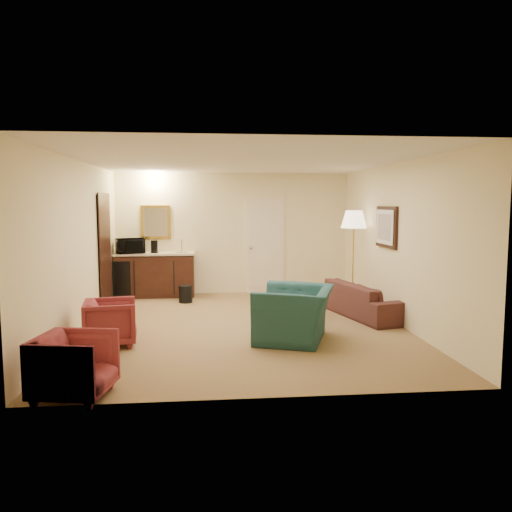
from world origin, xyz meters
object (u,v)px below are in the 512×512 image
(sofa, at_px, (364,294))
(coffee_table, at_px, (293,304))
(waste_bin, at_px, (186,294))
(wetbar_cabinet, at_px, (156,275))
(floor_lamp, at_px, (353,258))
(teal_armchair, at_px, (295,305))
(rose_chair_far, at_px, (74,363))
(microwave, at_px, (130,244))
(rose_chair_near, at_px, (111,320))
(coffee_maker, at_px, (154,247))

(sofa, relative_size, coffee_table, 2.28)
(waste_bin, bearing_deg, sofa, -25.19)
(wetbar_cabinet, bearing_deg, coffee_table, -42.52)
(wetbar_cabinet, height_order, floor_lamp, floor_lamp)
(teal_armchair, relative_size, rose_chair_far, 1.61)
(coffee_table, bearing_deg, wetbar_cabinet, 137.48)
(rose_chair_far, bearing_deg, microwave, 12.57)
(floor_lamp, height_order, waste_bin, floor_lamp)
(sofa, relative_size, teal_armchair, 1.69)
(rose_chair_near, distance_m, coffee_table, 3.07)
(wetbar_cabinet, distance_m, coffee_maker, 0.59)
(coffee_maker, bearing_deg, rose_chair_far, -76.79)
(floor_lamp, relative_size, waste_bin, 5.43)
(sofa, height_order, rose_chair_far, sofa)
(teal_armchair, bearing_deg, floor_lamp, 165.80)
(rose_chair_near, xyz_separation_m, coffee_table, (2.78, 1.30, -0.10))
(sofa, bearing_deg, teal_armchair, 119.57)
(waste_bin, relative_size, microwave, 0.61)
(rose_chair_near, bearing_deg, wetbar_cabinet, -12.54)
(wetbar_cabinet, relative_size, floor_lamp, 0.90)
(rose_chair_near, bearing_deg, rose_chair_far, 171.41)
(floor_lamp, xyz_separation_m, waste_bin, (-3.20, 0.60, -0.75))
(sofa, relative_size, coffee_maker, 7.45)
(wetbar_cabinet, distance_m, waste_bin, 1.01)
(rose_chair_far, bearing_deg, floor_lamp, -34.36)
(rose_chair_near, bearing_deg, waste_bin, -25.83)
(rose_chair_near, height_order, waste_bin, rose_chair_near)
(teal_armchair, relative_size, microwave, 2.10)
(rose_chair_near, distance_m, microwave, 3.65)
(rose_chair_near, relative_size, microwave, 1.26)
(teal_armchair, height_order, rose_chair_far, teal_armchair)
(wetbar_cabinet, xyz_separation_m, floor_lamp, (3.85, -1.32, 0.45))
(coffee_table, relative_size, floor_lamp, 0.47)
(wetbar_cabinet, relative_size, teal_armchair, 1.40)
(floor_lamp, relative_size, coffee_maker, 6.90)
(teal_armchair, xyz_separation_m, rose_chair_near, (-2.57, -0.00, -0.16))
(teal_armchair, bearing_deg, coffee_table, -169.79)
(wetbar_cabinet, relative_size, microwave, 2.95)
(waste_bin, bearing_deg, teal_armchair, -60.11)
(waste_bin, xyz_separation_m, microwave, (-1.15, 0.66, 0.94))
(coffee_table, xyz_separation_m, coffee_maker, (-2.54, 2.29, 0.80))
(sofa, height_order, coffee_maker, coffee_maker)
(rose_chair_far, relative_size, microwave, 1.30)
(wetbar_cabinet, relative_size, rose_chair_near, 2.35)
(wetbar_cabinet, bearing_deg, rose_chair_far, -92.59)
(sofa, height_order, teal_armchair, teal_armchair)
(coffee_maker, bearing_deg, coffee_table, -26.32)
(rose_chair_near, height_order, coffee_maker, coffee_maker)
(coffee_table, height_order, floor_lamp, floor_lamp)
(microwave, bearing_deg, floor_lamp, -34.77)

